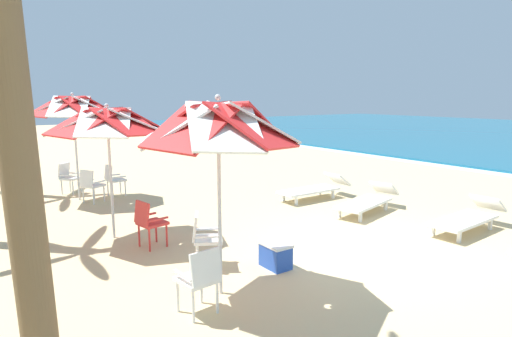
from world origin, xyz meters
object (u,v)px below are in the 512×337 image
object	(u,v)px
beach_umbrella_0	(218,126)
sun_lounger_2	(368,200)
plastic_chair_3	(69,176)
sun_lounger_3	(315,188)
plastic_chair_0	(200,277)
beach_umbrella_1	(108,122)
cooler_box	(275,255)
sun_lounger_1	(468,217)
beach_umbrella_2	(73,107)
plastic_chair_2	(149,221)
plastic_chair_4	(114,178)
plastic_chair_1	(204,236)
plastic_chair_5	(91,184)

from	to	relation	value
beach_umbrella_0	sun_lounger_2	distance (m)	5.57
plastic_chair_3	sun_lounger_3	bearing A→B (deg)	49.56
plastic_chair_0	beach_umbrella_1	world-z (taller)	beach_umbrella_1
beach_umbrella_0	beach_umbrella_1	world-z (taller)	beach_umbrella_0
beach_umbrella_0	cooler_box	world-z (taller)	beach_umbrella_0
cooler_box	sun_lounger_1	bearing A→B (deg)	79.71
plastic_chair_3	beach_umbrella_2	bearing A→B (deg)	2.92
sun_lounger_2	sun_lounger_3	distance (m)	1.70
beach_umbrella_2	cooler_box	distance (m)	7.01
plastic_chair_0	beach_umbrella_2	distance (m)	7.38
plastic_chair_2	sun_lounger_2	world-z (taller)	plastic_chair_2
beach_umbrella_0	sun_lounger_3	world-z (taller)	beach_umbrella_0
plastic_chair_4	plastic_chair_0	bearing A→B (deg)	-8.87
plastic_chair_0	sun_lounger_1	distance (m)	5.99
sun_lounger_1	sun_lounger_3	xyz separation A→B (m)	(-3.80, -0.64, 0.00)
beach_umbrella_0	plastic_chair_3	size ratio (longest dim) A/B	3.13
plastic_chair_3	cooler_box	world-z (taller)	plastic_chair_3
plastic_chair_4	cooler_box	world-z (taller)	plastic_chair_4
beach_umbrella_0	beach_umbrella_2	xyz separation A→B (m)	(-6.76, -0.28, 0.11)
beach_umbrella_2	cooler_box	size ratio (longest dim) A/B	5.57
sun_lounger_1	plastic_chair_4	bearing A→B (deg)	-145.68
plastic_chair_0	sun_lounger_2	xyz separation A→B (m)	(-1.94, 5.45, -0.22)
plastic_chair_1	sun_lounger_2	world-z (taller)	plastic_chair_1
plastic_chair_5	sun_lounger_1	xyz separation A→B (m)	(6.75, 5.59, -0.22)
plastic_chair_3	sun_lounger_2	size ratio (longest dim) A/B	0.39
plastic_chair_2	plastic_chair_4	world-z (taller)	same
beach_umbrella_1	sun_lounger_2	size ratio (longest dim) A/B	1.15
beach_umbrella_0	cooler_box	size ratio (longest dim) A/B	5.42
plastic_chair_4	sun_lounger_2	xyz separation A→B (m)	(5.07, 4.35, -0.22)
plastic_chair_1	plastic_chair_2	xyz separation A→B (m)	(-1.31, -0.39, 0.00)
plastic_chair_1	plastic_chair_3	bearing A→B (deg)	-174.88
plastic_chair_0	beach_umbrella_2	bearing A→B (deg)	178.25
sun_lounger_1	plastic_chair_2	bearing A→B (deg)	-116.50
sun_lounger_3	plastic_chair_0	bearing A→B (deg)	-55.78
beach_umbrella_0	sun_lounger_3	distance (m)	6.19
plastic_chair_3	plastic_chair_5	world-z (taller)	same
plastic_chair_3	plastic_chair_4	world-z (taller)	same
plastic_chair_3	cooler_box	size ratio (longest dim) A/B	1.73
plastic_chair_5	sun_lounger_2	world-z (taller)	plastic_chair_5
cooler_box	plastic_chair_3	bearing A→B (deg)	-168.59
beach_umbrella_0	plastic_chair_5	bearing A→B (deg)	-179.04
plastic_chair_1	sun_lounger_3	size ratio (longest dim) A/B	0.40
plastic_chair_3	sun_lounger_1	xyz separation A→B (m)	(8.21, 5.82, -0.22)
plastic_chair_3	plastic_chair_5	xyz separation A→B (m)	(1.46, 0.23, 0.00)
plastic_chair_4	cooler_box	xyz separation A→B (m)	(6.38, 0.57, -0.30)
plastic_chair_0	plastic_chair_3	size ratio (longest dim) A/B	1.00
plastic_chair_3	plastic_chair_5	size ratio (longest dim) A/B	1.00
beach_umbrella_0	plastic_chair_3	world-z (taller)	beach_umbrella_0
plastic_chair_1	plastic_chair_2	world-z (taller)	same
plastic_chair_5	sun_lounger_1	world-z (taller)	plastic_chair_5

